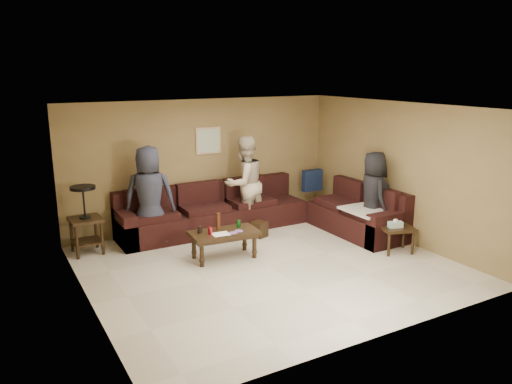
# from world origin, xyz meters

# --- Properties ---
(room) EXTENTS (5.60, 5.50, 2.50)m
(room) POSITION_xyz_m (0.00, 0.00, 1.66)
(room) COLOR beige
(room) RESTS_ON ground
(sectional_sofa) EXTENTS (4.65, 2.90, 0.97)m
(sectional_sofa) POSITION_xyz_m (0.81, 1.52, 0.33)
(sectional_sofa) COLOR black
(sectional_sofa) RESTS_ON ground
(coffee_table) EXTENTS (1.16, 0.65, 0.75)m
(coffee_table) POSITION_xyz_m (-0.47, 0.66, 0.40)
(coffee_table) COLOR black
(coffee_table) RESTS_ON ground
(end_table_left) EXTENTS (0.53, 0.53, 1.17)m
(end_table_left) POSITION_xyz_m (-2.39, 2.00, 0.61)
(end_table_left) COLOR black
(end_table_left) RESTS_ON ground
(side_table_right) EXTENTS (0.65, 0.59, 0.59)m
(side_table_right) POSITION_xyz_m (2.22, -0.53, 0.39)
(side_table_right) COLOR black
(side_table_right) RESTS_ON ground
(waste_bin) EXTENTS (0.31, 0.31, 0.29)m
(waste_bin) POSITION_xyz_m (0.58, 1.31, 0.15)
(waste_bin) COLOR black
(waste_bin) RESTS_ON ground
(wall_art) EXTENTS (0.52, 0.04, 0.52)m
(wall_art) POSITION_xyz_m (0.10, 2.48, 1.70)
(wall_art) COLOR tan
(wall_art) RESTS_ON ground
(person_left) EXTENTS (1.02, 0.85, 1.79)m
(person_left) POSITION_xyz_m (-1.31, 1.88, 0.89)
(person_left) COLOR #282A37
(person_left) RESTS_ON ground
(person_middle) EXTENTS (1.00, 0.84, 1.82)m
(person_middle) POSITION_xyz_m (0.57, 1.88, 0.91)
(person_middle) COLOR #C0AD8E
(person_middle) RESTS_ON ground
(person_right) EXTENTS (0.72, 0.91, 1.62)m
(person_right) POSITION_xyz_m (2.37, 0.25, 0.81)
(person_right) COLOR black
(person_right) RESTS_ON ground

